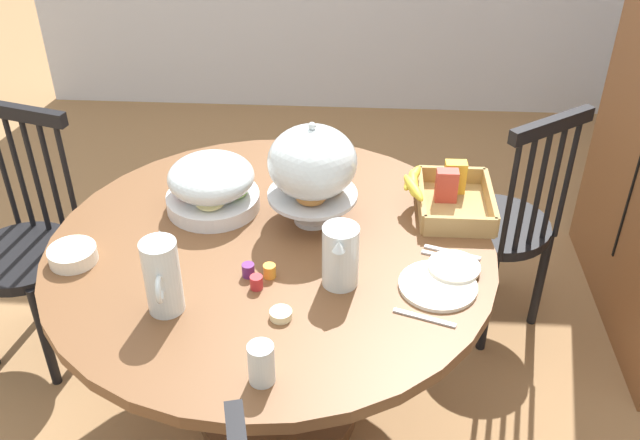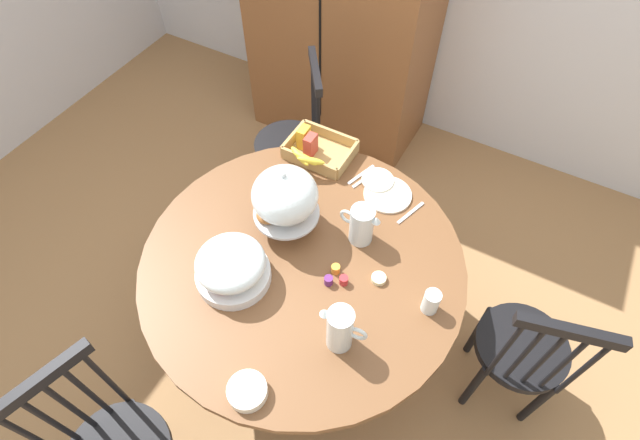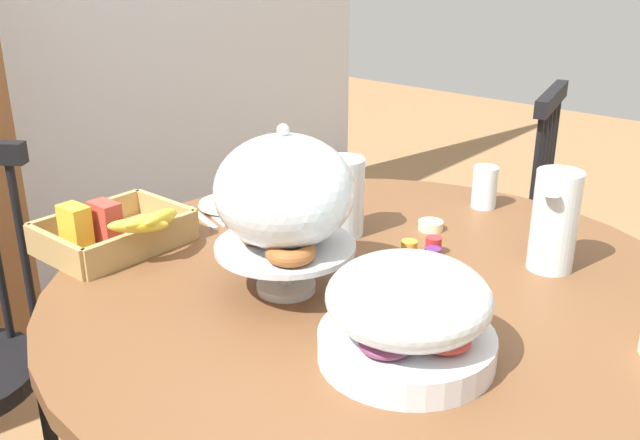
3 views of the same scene
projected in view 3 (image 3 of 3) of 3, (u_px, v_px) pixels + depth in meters
name	position (u px, v px, depth m)	size (l,w,h in m)	color
dining_table	(373.00, 359.00, 1.55)	(1.35, 1.35, 0.74)	brown
windsor_chair_by_cabinet	(492.00, 242.00, 2.39)	(0.42, 0.42, 0.97)	black
pastry_stand_with_dome	(284.00, 198.00, 1.38)	(0.28, 0.28, 0.34)	silver
fruit_platter_covered	(408.00, 314.00, 1.19)	(0.30, 0.30, 0.18)	silver
orange_juice_pitcher	(342.00, 200.00, 1.69)	(0.18, 0.10, 0.19)	silver
milk_pitcher	(554.00, 225.00, 1.51)	(0.18, 0.10, 0.22)	silver
cereal_basket	(114.00, 232.00, 1.62)	(0.32, 0.30, 0.12)	tan
china_plate_large	(262.00, 204.00, 1.89)	(0.22, 0.22, 0.01)	white
china_plate_small	(228.00, 204.00, 1.87)	(0.15, 0.15, 0.01)	white
drinking_glass	(485.00, 187.00, 1.87)	(0.06, 0.06, 0.11)	silver
butter_dish	(431.00, 226.00, 1.74)	(0.06, 0.06, 0.02)	beige
jam_jar_strawberry	(433.00, 246.00, 1.61)	(0.04, 0.04, 0.04)	#B7282D
jam_jar_apricot	(409.00, 249.00, 1.59)	(0.04, 0.04, 0.04)	orange
jam_jar_grape	(433.00, 257.00, 1.55)	(0.04, 0.04, 0.04)	#5B2366
table_knife	(213.00, 215.00, 1.83)	(0.17, 0.01, 0.01)	silver
dinner_fork	(202.00, 218.00, 1.81)	(0.17, 0.01, 0.01)	silver
soup_spoon	(308.00, 196.00, 1.96)	(0.17, 0.01, 0.01)	silver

